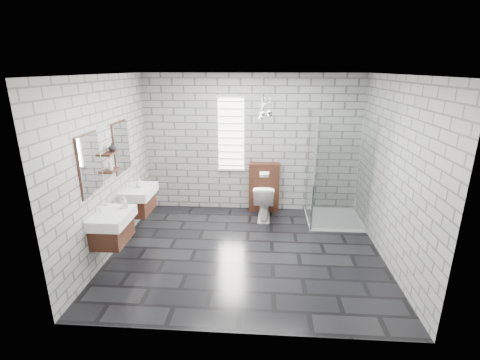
# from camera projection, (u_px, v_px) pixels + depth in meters

# --- Properties ---
(floor) EXTENTS (4.20, 3.60, 0.02)m
(floor) POSITION_uv_depth(u_px,v_px,m) (246.00, 252.00, 5.54)
(floor) COLOR black
(floor) RESTS_ON ground
(ceiling) EXTENTS (4.20, 3.60, 0.02)m
(ceiling) POSITION_uv_depth(u_px,v_px,m) (247.00, 74.00, 4.70)
(ceiling) COLOR white
(ceiling) RESTS_ON wall_back
(wall_back) EXTENTS (4.20, 0.02, 2.70)m
(wall_back) POSITION_uv_depth(u_px,v_px,m) (251.00, 144.00, 6.83)
(wall_back) COLOR #989994
(wall_back) RESTS_ON floor
(wall_front) EXTENTS (4.20, 0.02, 2.70)m
(wall_front) POSITION_uv_depth(u_px,v_px,m) (237.00, 222.00, 3.40)
(wall_front) COLOR #989994
(wall_front) RESTS_ON floor
(wall_left) EXTENTS (0.02, 3.60, 2.70)m
(wall_left) POSITION_uv_depth(u_px,v_px,m) (108.00, 167.00, 5.26)
(wall_left) COLOR #989994
(wall_left) RESTS_ON floor
(wall_right) EXTENTS (0.02, 3.60, 2.70)m
(wall_right) POSITION_uv_depth(u_px,v_px,m) (394.00, 173.00, 4.98)
(wall_right) COLOR #989994
(wall_right) RESTS_ON floor
(vanity_left) EXTENTS (0.47, 0.70, 1.57)m
(vanity_left) POSITION_uv_depth(u_px,v_px,m) (110.00, 219.00, 4.90)
(vanity_left) COLOR #422014
(vanity_left) RESTS_ON wall_left
(vanity_right) EXTENTS (0.47, 0.70, 1.57)m
(vanity_right) POSITION_uv_depth(u_px,v_px,m) (137.00, 193.00, 5.92)
(vanity_right) COLOR #422014
(vanity_right) RESTS_ON wall_left
(shelf_lower) EXTENTS (0.14, 0.30, 0.03)m
(shelf_lower) POSITION_uv_depth(u_px,v_px,m) (112.00, 170.00, 5.21)
(shelf_lower) COLOR #422014
(shelf_lower) RESTS_ON wall_left
(shelf_upper) EXTENTS (0.14, 0.30, 0.03)m
(shelf_upper) POSITION_uv_depth(u_px,v_px,m) (110.00, 153.00, 5.13)
(shelf_upper) COLOR #422014
(shelf_upper) RESTS_ON wall_left
(window) EXTENTS (0.56, 0.05, 1.48)m
(window) POSITION_uv_depth(u_px,v_px,m) (231.00, 134.00, 6.77)
(window) COLOR white
(window) RESTS_ON wall_back
(cistern_panel) EXTENTS (0.60, 0.20, 1.00)m
(cistern_panel) POSITION_uv_depth(u_px,v_px,m) (264.00, 187.00, 6.98)
(cistern_panel) COLOR #422014
(cistern_panel) RESTS_ON floor
(flush_plate) EXTENTS (0.18, 0.01, 0.12)m
(flush_plate) POSITION_uv_depth(u_px,v_px,m) (264.00, 174.00, 6.78)
(flush_plate) COLOR silver
(flush_plate) RESTS_ON cistern_panel
(shower_enclosure) EXTENTS (1.00, 1.00, 2.03)m
(shower_enclosure) POSITION_uv_depth(u_px,v_px,m) (331.00, 198.00, 6.40)
(shower_enclosure) COLOR white
(shower_enclosure) RESTS_ON floor
(pendant_cluster) EXTENTS (0.24, 0.24, 0.81)m
(pendant_cluster) POSITION_uv_depth(u_px,v_px,m) (266.00, 112.00, 6.20)
(pendant_cluster) COLOR silver
(pendant_cluster) RESTS_ON ceiling
(toilet) EXTENTS (0.41, 0.69, 0.70)m
(toilet) POSITION_uv_depth(u_px,v_px,m) (264.00, 201.00, 6.66)
(toilet) COLOR white
(toilet) RESTS_ON floor
(soap_bottle_a) EXTENTS (0.10, 0.10, 0.16)m
(soap_bottle_a) POSITION_uv_depth(u_px,v_px,m) (124.00, 203.00, 5.01)
(soap_bottle_a) COLOR #B2B2B2
(soap_bottle_a) RESTS_ON vanity_left
(soap_bottle_b) EXTENTS (0.15, 0.15, 0.16)m
(soap_bottle_b) POSITION_uv_depth(u_px,v_px,m) (139.00, 183.00, 5.88)
(soap_bottle_b) COLOR #B2B2B2
(soap_bottle_b) RESTS_ON vanity_right
(soap_bottle_c) EXTENTS (0.07, 0.07, 0.19)m
(soap_bottle_c) POSITION_uv_depth(u_px,v_px,m) (110.00, 164.00, 5.13)
(soap_bottle_c) COLOR #B2B2B2
(soap_bottle_c) RESTS_ON shelf_lower
(vase) EXTENTS (0.15, 0.15, 0.12)m
(vase) POSITION_uv_depth(u_px,v_px,m) (112.00, 147.00, 5.19)
(vase) COLOR #B2B2B2
(vase) RESTS_ON shelf_upper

